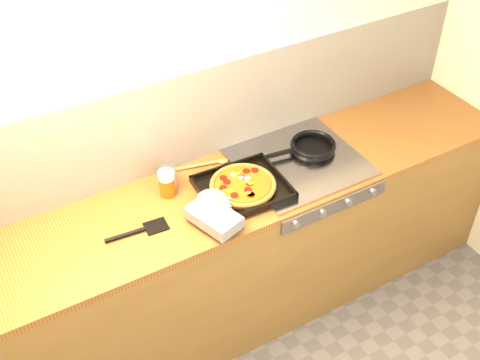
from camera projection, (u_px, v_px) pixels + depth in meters
room_shell at (190, 119)px, 2.86m from camera, size 3.20×3.20×3.20m
counter_run at (221, 258)px, 3.12m from camera, size 3.20×0.62×0.90m
stovetop at (299, 162)px, 3.00m from camera, size 0.60×0.56×0.02m
pizza_on_tray at (234, 193)px, 2.76m from camera, size 0.53×0.45×0.07m
frying_pan at (312, 146)px, 3.05m from camera, size 0.40×0.26×0.04m
tomato_can at (169, 177)px, 2.83m from camera, size 0.08×0.08×0.11m
juice_glass at (167, 183)px, 2.78m from camera, size 0.08×0.08×0.13m
wooden_spoon at (205, 164)px, 2.98m from camera, size 0.30×0.10×0.02m
black_spatula at (138, 231)px, 2.62m from camera, size 0.28×0.09×0.02m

